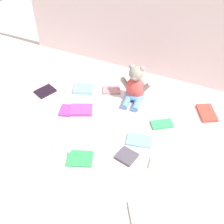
% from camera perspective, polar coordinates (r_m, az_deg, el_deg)
% --- Properties ---
extents(ground_plane, '(3.20, 3.20, 0.00)m').
position_cam_1_polar(ground_plane, '(1.68, 0.94, -0.18)').
color(ground_plane, silver).
extents(backdrop_drape, '(1.64, 0.03, 0.66)m').
position_cam_1_polar(backdrop_drape, '(1.84, 6.87, 16.38)').
color(backdrop_drape, silver).
rests_on(backdrop_drape, ground_plane).
extents(teddy_bear, '(0.19, 0.18, 0.23)m').
position_cam_1_polar(teddy_bear, '(1.72, 4.49, 4.75)').
color(teddy_bear, '#D84C47').
rests_on(teddy_bear, ground_plane).
extents(book_case_0, '(0.14, 0.11, 0.01)m').
position_cam_1_polar(book_case_0, '(1.54, 5.28, -5.50)').
color(book_case_0, '#71AFDF').
rests_on(book_case_0, ground_plane).
extents(book_case_1, '(0.09, 0.11, 0.01)m').
position_cam_1_polar(book_case_1, '(1.70, -8.87, 0.29)').
color(book_case_1, purple).
rests_on(book_case_1, ground_plane).
extents(book_case_2, '(0.14, 0.15, 0.01)m').
position_cam_1_polar(book_case_2, '(1.31, 5.55, -19.09)').
color(book_case_2, '#8EA190').
rests_on(book_case_2, ground_plane).
extents(book_case_3, '(0.15, 0.13, 0.02)m').
position_cam_1_polar(book_case_3, '(1.69, -6.03, 0.40)').
color(book_case_3, '#983D93').
rests_on(book_case_3, ground_plane).
extents(book_case_4, '(0.11, 0.10, 0.02)m').
position_cam_1_polar(book_case_4, '(1.46, 2.86, -8.55)').
color(book_case_4, '#4B4551').
rests_on(book_case_4, ground_plane).
extents(book_case_5, '(0.15, 0.13, 0.01)m').
position_cam_1_polar(book_case_5, '(1.47, -6.21, -8.95)').
color(book_case_5, green).
rests_on(book_case_5, ground_plane).
extents(book_case_6, '(0.14, 0.08, 0.02)m').
position_cam_1_polar(book_case_6, '(1.45, 10.05, -10.28)').
color(book_case_6, white).
rests_on(book_case_6, ground_plane).
extents(book_case_7, '(0.15, 0.13, 0.02)m').
position_cam_1_polar(book_case_7, '(1.84, -5.55, 4.51)').
color(book_case_7, '#70B6CB').
rests_on(book_case_7, ground_plane).
extents(book_case_8, '(0.13, 0.12, 0.01)m').
position_cam_1_polar(book_case_8, '(1.63, 9.64, -2.32)').
color(book_case_8, '#34985E').
rests_on(book_case_8, ground_plane).
extents(book_case_9, '(0.14, 0.16, 0.02)m').
position_cam_1_polar(book_case_9, '(1.75, 17.88, -0.16)').
color(book_case_9, '#C63D31').
rests_on(book_case_9, ground_plane).
extents(book_case_10, '(0.13, 0.14, 0.01)m').
position_cam_1_polar(book_case_10, '(1.86, -12.79, 3.95)').
color(book_case_10, black).
rests_on(book_case_10, ground_plane).
extents(book_case_11, '(0.13, 0.12, 0.01)m').
position_cam_1_polar(book_case_11, '(1.83, -0.08, 4.33)').
color(book_case_11, '#B1777F').
rests_on(book_case_11, ground_plane).
extents(book_case_12, '(0.11, 0.12, 0.01)m').
position_cam_1_polar(book_case_12, '(1.53, -9.10, -6.18)').
color(book_case_12, white).
rests_on(book_case_12, ground_plane).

